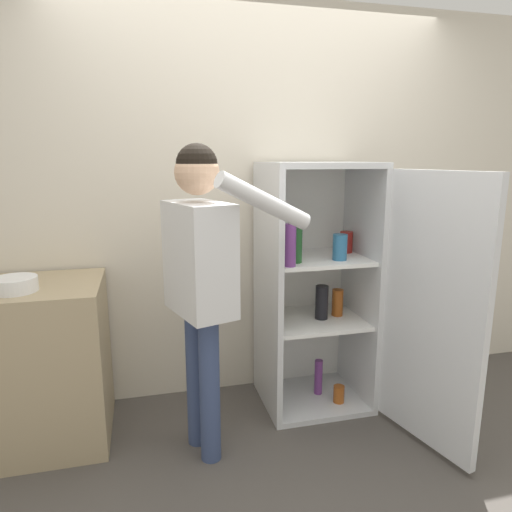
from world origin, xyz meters
The scene contains 6 objects.
ground_plane centered at (0.00, 0.00, 0.00)m, with size 12.00×12.00×0.00m, color #4C4742.
wall_back centered at (0.00, 0.98, 1.27)m, with size 7.00×0.06×2.55m.
refrigerator centered at (0.41, 0.55, 0.78)m, with size 0.85×1.22×1.56m.
person centered at (-0.45, 0.28, 1.05)m, with size 0.74×0.53×1.65m.
counter centered at (-1.32, 0.61, 0.46)m, with size 0.70×0.63×0.91m.
bowl centered at (-1.37, 0.49, 0.95)m, with size 0.22×0.22×0.07m.
Camera 1 is at (-0.73, -1.97, 1.58)m, focal length 32.00 mm.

